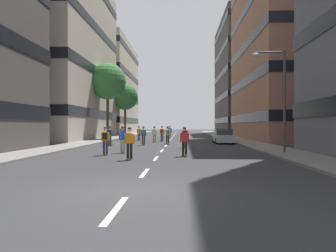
{
  "coord_description": "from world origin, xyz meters",
  "views": [
    {
      "loc": [
        1.46,
        -8.41,
        1.88
      ],
      "look_at": [
        0.0,
        22.43,
        1.78
      ],
      "focal_mm": 31.26,
      "sensor_mm": 36.0,
      "label": 1
    }
  ],
  "objects": [
    {
      "name": "ground_plane",
      "position": [
        0.0,
        30.38,
        0.0
      ],
      "size": [
        182.25,
        182.25,
        0.0
      ],
      "primitive_type": "plane",
      "color": "#333335"
    },
    {
      "name": "sidewalk_left",
      "position": [
        -8.29,
        34.17,
        0.07
      ],
      "size": [
        2.82,
        83.53,
        0.14
      ],
      "primitive_type": "cube",
      "color": "gray",
      "rests_on": "ground_plane"
    },
    {
      "name": "sidewalk_right",
      "position": [
        8.29,
        34.17,
        0.07
      ],
      "size": [
        2.82,
        83.53,
        0.14
      ],
      "primitive_type": "cube",
      "color": "gray",
      "rests_on": "ground_plane"
    },
    {
      "name": "lane_markings",
      "position": [
        0.0,
        33.0,
        0.0
      ],
      "size": [
        0.16,
        72.2,
        0.01
      ],
      "color": "silver",
      "rests_on": "ground_plane"
    },
    {
      "name": "building_left_mid",
      "position": [
        -17.43,
        30.25,
        11.34
      ],
      "size": [
        15.58,
        21.23,
        22.5
      ],
      "color": "#B2A893",
      "rests_on": "ground_plane"
    },
    {
      "name": "building_left_far",
      "position": [
        -17.43,
        54.66,
        9.84
      ],
      "size": [
        15.58,
        22.19,
        19.49
      ],
      "color": "#BCB29E",
      "rests_on": "ground_plane"
    },
    {
      "name": "building_right_mid",
      "position": [
        17.43,
        30.25,
        14.08
      ],
      "size": [
        15.58,
        21.35,
        27.98
      ],
      "color": "#9E6B51",
      "rests_on": "ground_plane"
    },
    {
      "name": "building_right_far",
      "position": [
        17.43,
        54.66,
        12.09
      ],
      "size": [
        15.58,
        21.57,
        24.0
      ],
      "color": "#4C4744",
      "rests_on": "ground_plane"
    },
    {
      "name": "parked_car_near",
      "position": [
        5.68,
        21.77,
        0.7
      ],
      "size": [
        1.82,
        4.4,
        1.52
      ],
      "color": "#B2B7BF",
      "rests_on": "ground_plane"
    },
    {
      "name": "street_tree_near",
      "position": [
        -8.29,
        29.61,
        7.62
      ],
      "size": [
        4.79,
        4.79,
        9.91
      ],
      "color": "#4C3823",
      "rests_on": "sidewalk_left"
    },
    {
      "name": "street_tree_mid",
      "position": [
        -8.29,
        41.38,
        6.69
      ],
      "size": [
        4.43,
        4.43,
        8.79
      ],
      "color": "#4C3823",
      "rests_on": "sidewalk_left"
    },
    {
      "name": "streetlamp_right",
      "position": [
        7.64,
        10.55,
        4.14
      ],
      "size": [
        2.13,
        0.3,
        6.5
      ],
      "color": "#3F3F44",
      "rests_on": "sidewalk_right"
    },
    {
      "name": "skater_0",
      "position": [
        -6.07,
        27.98,
        1.02
      ],
      "size": [
        0.57,
        0.92,
        1.78
      ],
      "color": "brown",
      "rests_on": "ground_plane"
    },
    {
      "name": "skater_1",
      "position": [
        -2.14,
        18.85,
        1.02
      ],
      "size": [
        0.57,
        0.92,
        1.78
      ],
      "color": "brown",
      "rests_on": "ground_plane"
    },
    {
      "name": "skater_2",
      "position": [
        -0.26,
        33.3,
        1.02
      ],
      "size": [
        0.54,
        0.91,
        1.78
      ],
      "color": "brown",
      "rests_on": "ground_plane"
    },
    {
      "name": "skater_3",
      "position": [
        -5.03,
        17.59,
        1.02
      ],
      "size": [
        0.56,
        0.92,
        1.78
      ],
      "color": "brown",
      "rests_on": "ground_plane"
    },
    {
      "name": "skater_4",
      "position": [
        -3.71,
        26.54,
        0.98
      ],
      "size": [
        0.56,
        0.92,
        1.78
      ],
      "color": "brown",
      "rests_on": "ground_plane"
    },
    {
      "name": "skater_5",
      "position": [
        -0.81,
        25.05,
        1.02
      ],
      "size": [
        0.54,
        0.91,
        1.78
      ],
      "color": "brown",
      "rests_on": "ground_plane"
    },
    {
      "name": "skater_6",
      "position": [
        -3.31,
        9.6,
        1.02
      ],
      "size": [
        0.55,
        0.92,
        1.78
      ],
      "color": "brown",
      "rests_on": "ground_plane"
    },
    {
      "name": "skater_7",
      "position": [
        -2.5,
        11.05,
        0.98
      ],
      "size": [
        0.57,
        0.92,
        1.78
      ],
      "color": "brown",
      "rests_on": "ground_plane"
    },
    {
      "name": "skater_8",
      "position": [
        -1.51,
        23.17,
        0.98
      ],
      "size": [
        0.54,
        0.91,
        1.78
      ],
      "color": "brown",
      "rests_on": "ground_plane"
    },
    {
      "name": "skater_9",
      "position": [
        1.72,
        15.94,
        1.02
      ],
      "size": [
        0.55,
        0.92,
        1.78
      ],
      "color": "brown",
      "rests_on": "ground_plane"
    },
    {
      "name": "skater_10",
      "position": [
        0.08,
        20.26,
        1.02
      ],
      "size": [
        0.57,
        0.92,
        1.78
      ],
      "color": "brown",
      "rests_on": "ground_plane"
    },
    {
      "name": "skater_11",
      "position": [
        1.63,
        9.22,
        0.98
      ],
      "size": [
        0.56,
        0.92,
        1.78
      ],
      "color": "brown",
      "rests_on": "ground_plane"
    },
    {
      "name": "skater_12",
      "position": [
        -1.35,
        7.18,
        0.98
      ],
      "size": [
        0.53,
        0.9,
        1.78
      ],
      "color": "brown",
      "rests_on": "ground_plane"
    }
  ]
}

